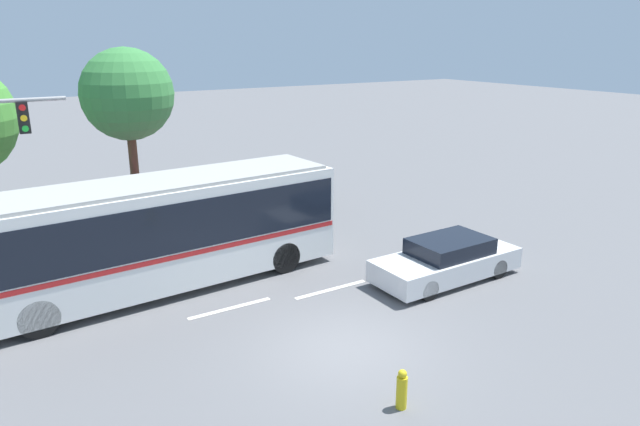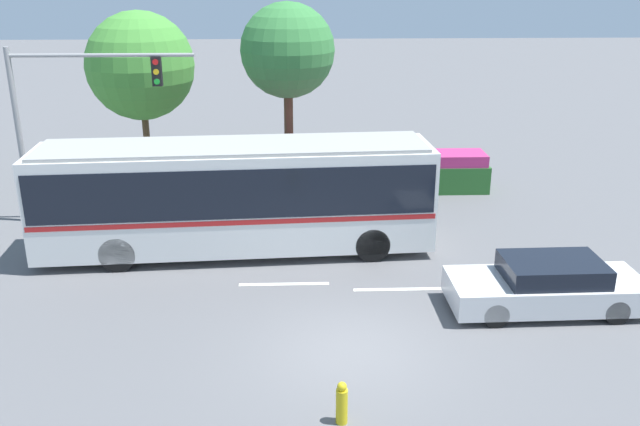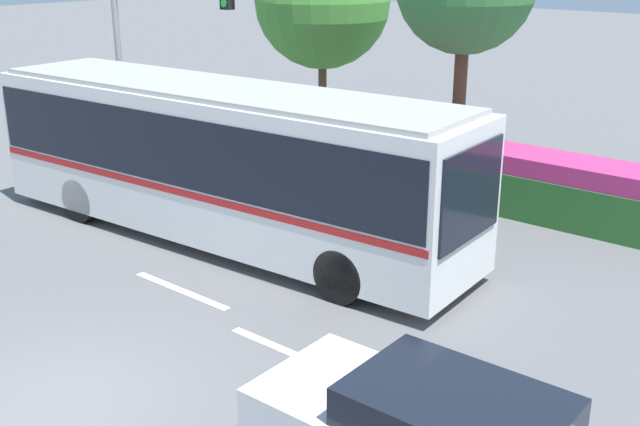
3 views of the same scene
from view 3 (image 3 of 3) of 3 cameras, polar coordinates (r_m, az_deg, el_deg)
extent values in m
plane|color=#5B5B5E|center=(11.38, -18.57, -13.12)|extent=(140.00, 140.00, 0.00)
cube|color=silver|center=(16.06, -7.46, 3.89)|extent=(11.43, 3.20, 2.90)
cube|color=black|center=(15.94, -7.53, 5.49)|extent=(11.20, 3.22, 1.39)
cube|color=#B21E1E|center=(16.15, -7.41, 2.70)|extent=(11.31, 3.22, 0.14)
cube|color=black|center=(12.86, 11.19, 1.41)|extent=(0.19, 2.14, 1.62)
cube|color=#9D9D99|center=(15.73, -7.70, 9.16)|extent=(10.96, 2.97, 0.10)
cylinder|color=black|center=(15.09, 6.37, -1.88)|extent=(1.02, 0.36, 1.00)
cylinder|color=black|center=(13.34, 1.58, -4.65)|extent=(1.02, 0.36, 1.00)
cylinder|color=black|center=(19.40, -12.13, 2.62)|extent=(1.02, 0.36, 1.00)
cylinder|color=black|center=(18.08, -17.31, 0.94)|extent=(1.02, 0.36, 1.00)
cube|color=black|center=(8.83, 10.10, -14.35)|extent=(2.39, 1.66, 0.47)
cylinder|color=black|center=(10.50, 4.30, -13.04)|extent=(0.61, 0.23, 0.60)
cylinder|color=gray|center=(22.96, -14.70, 10.92)|extent=(0.18, 0.18, 5.66)
cylinder|color=green|center=(19.24, -7.18, 15.18)|extent=(0.18, 0.02, 0.18)
cube|color=#286028|center=(18.76, 13.07, 2.01)|extent=(10.79, 1.40, 1.02)
cube|color=#B22D6B|center=(18.56, 13.23, 4.14)|extent=(10.58, 1.33, 0.42)
cylinder|color=brown|center=(25.12, 0.18, 8.87)|extent=(0.27, 0.27, 2.78)
sphere|color=#479338|center=(24.76, 0.19, 15.53)|extent=(4.24, 4.24, 4.24)
cylinder|color=brown|center=(20.64, 10.25, 7.68)|extent=(0.35, 0.35, 3.76)
cube|color=silver|center=(14.17, -10.28, -5.68)|extent=(2.40, 0.16, 0.01)
cube|color=silver|center=(11.96, -2.25, -10.32)|extent=(2.40, 0.16, 0.01)
camera|label=1|loc=(16.36, -71.58, 10.60)|focal=32.24mm
camera|label=2|loc=(12.92, -94.12, 8.19)|focal=38.37mm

